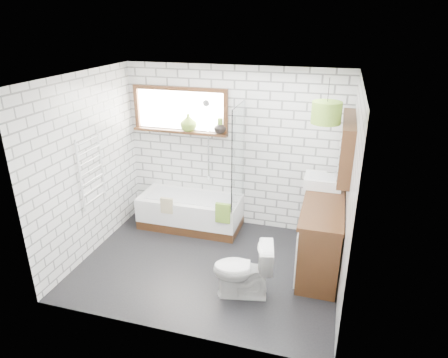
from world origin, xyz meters
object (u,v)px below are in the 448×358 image
(vanity, at_px, (322,232))
(pendant, at_px, (326,113))
(bathtub, at_px, (190,212))
(basin, at_px, (323,181))
(toilet, at_px, (243,270))

(vanity, bearing_deg, pendant, -132.58)
(bathtub, distance_m, basin, 2.13)
(basin, relative_size, toilet, 0.71)
(bathtub, bearing_deg, basin, 0.75)
(vanity, distance_m, toilet, 1.29)
(toilet, relative_size, pendant, 2.05)
(bathtub, relative_size, basin, 3.13)
(basin, bearing_deg, bathtub, -179.25)
(bathtub, distance_m, pendant, 2.75)
(bathtub, relative_size, toilet, 2.21)
(basin, bearing_deg, pendant, -92.64)
(vanity, height_order, basin, basin)
(basin, xyz_separation_m, pendant, (-0.03, -0.60, 1.10))
(toilet, bearing_deg, bathtub, -151.77)
(bathtub, distance_m, toilet, 1.88)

